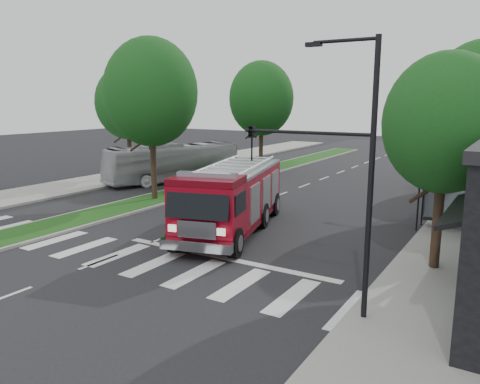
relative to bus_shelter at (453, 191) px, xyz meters
name	(u,v)px	position (x,y,z in m)	size (l,w,h in m)	color
ground	(165,237)	(-11.20, -8.15, -2.04)	(140.00, 140.00, 0.00)	black
sidewalk_left	(109,179)	(-25.70, 1.85, -1.96)	(5.00, 80.00, 0.15)	gray
median	(249,175)	(-17.20, 9.85, -1.96)	(3.00, 50.00, 0.15)	gray
bus_shelter	(453,191)	(0.00, 0.00, 0.00)	(3.20, 1.60, 2.61)	black
tree_right_near	(446,124)	(0.30, -6.15, 3.47)	(4.40, 4.40, 8.05)	black
tree_right_mid	(480,97)	(0.30, 5.85, 4.45)	(5.60, 5.60, 9.72)	black
tree_median_near	(151,92)	(-17.20, -2.15, 4.77)	(5.80, 5.80, 10.16)	black
tree_median_far	(261,99)	(-17.20, 11.85, 4.45)	(5.60, 5.60, 9.72)	black
tree_left_mid	(128,103)	(-25.20, 3.85, 4.12)	(5.20, 5.20, 9.16)	black
streetlight_right_near	(341,160)	(-1.59, -11.65, 2.63)	(4.08, 0.22, 8.00)	black
streetlight_right_far	(467,127)	(-0.85, 11.85, 2.44)	(2.11, 0.20, 8.00)	black
fire_engine	(232,198)	(-9.15, -5.53, -0.40)	(5.43, 10.29, 3.42)	#5C050F
city_bus	(173,162)	(-20.81, 4.10, -0.51)	(2.57, 10.97, 3.06)	#B1B0B5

